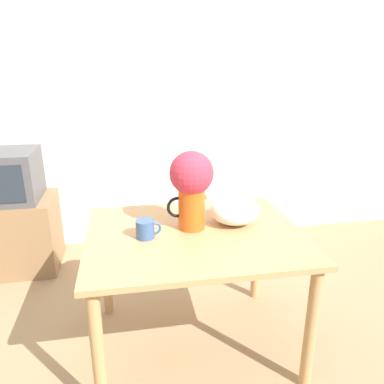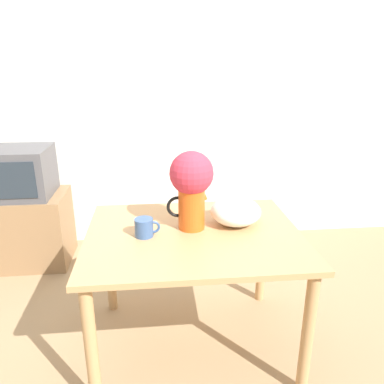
% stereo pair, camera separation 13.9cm
% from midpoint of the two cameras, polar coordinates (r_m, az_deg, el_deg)
% --- Properties ---
extents(ground_plane, '(12.00, 12.00, 0.00)m').
position_cam_midpoint_polar(ground_plane, '(2.27, -7.35, -25.56)').
color(ground_plane, '#9E7F5B').
extents(wall_back, '(8.00, 0.05, 2.60)m').
position_cam_midpoint_polar(wall_back, '(3.29, -9.97, 13.91)').
color(wall_back, silver).
rests_on(wall_back, ground_plane).
extents(table, '(1.14, 0.91, 0.73)m').
position_cam_midpoint_polar(table, '(2.06, -1.56, -8.84)').
color(table, tan).
rests_on(table, ground_plane).
extents(flower_vase, '(0.25, 0.23, 0.43)m').
position_cam_midpoint_polar(flower_vase, '(1.97, -2.10, 1.40)').
color(flower_vase, '#E05619').
rests_on(flower_vase, table).
extents(coffee_mug, '(0.13, 0.10, 0.10)m').
position_cam_midpoint_polar(coffee_mug, '(1.96, -9.09, -5.61)').
color(coffee_mug, '#385689').
rests_on(coffee_mug, table).
extents(white_bowl, '(0.28, 0.28, 0.15)m').
position_cam_midpoint_polar(white_bowl, '(2.11, 4.63, -2.80)').
color(white_bowl, white).
rests_on(white_bowl, table).
extents(tv_stand, '(0.65, 0.48, 0.59)m').
position_cam_midpoint_polar(tv_stand, '(3.33, -26.53, -5.81)').
color(tv_stand, '#8E6B47').
rests_on(tv_stand, ground_plane).
extents(tv_set, '(0.48, 0.45, 0.38)m').
position_cam_midpoint_polar(tv_set, '(3.17, -27.83, 2.15)').
color(tv_set, '#4C4C51').
rests_on(tv_set, tv_stand).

